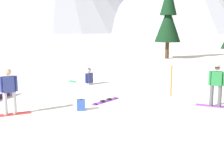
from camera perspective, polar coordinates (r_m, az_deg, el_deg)
ground_plane at (r=9.44m, az=-3.06°, el=-10.54°), size 800.00×800.00×0.00m
snowboarder_foreground at (r=11.08m, az=-20.21°, el=-3.10°), size 1.30×1.18×1.75m
snowboarder_midground at (r=12.25m, az=20.45°, el=-1.94°), size 1.57×0.47×1.77m
snowboarder_background at (r=16.35m, az=-5.13°, el=-0.80°), size 1.82×1.06×0.97m
loose_snowboard_near_right at (r=13.97m, az=-21.11°, el=-3.98°), size 0.13×1.76×0.27m
loose_snowboard_near_left at (r=12.51m, az=-1.27°, el=-5.40°), size 0.91×1.67×0.09m
backpack_blue at (r=11.21m, az=-6.33°, el=-6.20°), size 0.37×0.35×0.47m
trail_marker_pole at (r=13.68m, az=11.97°, el=-1.27°), size 0.06×0.06×1.47m
pine_tree_twin at (r=30.69m, az=11.35°, el=11.39°), size 2.73×2.73×8.05m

